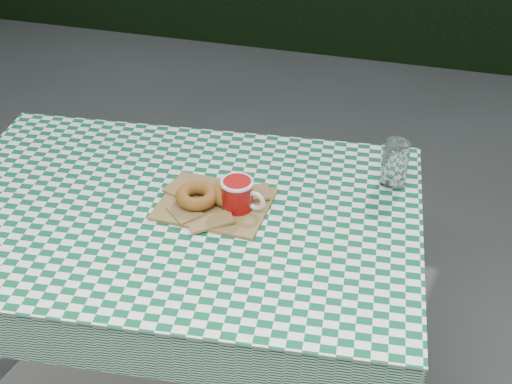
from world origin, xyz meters
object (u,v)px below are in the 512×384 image
table (185,315)px  coffee_mug (237,196)px  drinking_glass (395,163)px  paper_bag (215,203)px

table → coffee_mug: coffee_mug is taller
drinking_glass → table: bearing=-152.4°
paper_bag → drinking_glass: size_ratio=2.18×
table → paper_bag: size_ratio=4.42×
table → paper_bag: 0.40m
coffee_mug → drinking_glass: bearing=42.3°
table → paper_bag: bearing=21.8°
table → paper_bag: (0.09, 0.05, 0.39)m
coffee_mug → drinking_glass: size_ratio=1.25×
paper_bag → coffee_mug: 0.07m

